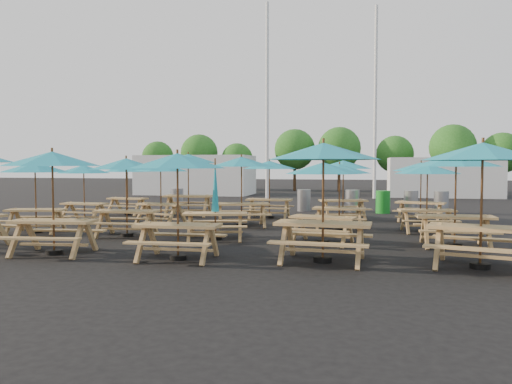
% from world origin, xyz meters
% --- Properties ---
extents(ground, '(120.00, 120.00, 0.00)m').
position_xyz_m(ground, '(0.00, 0.00, 0.00)').
color(ground, black).
rests_on(ground, ground).
extents(picnic_unit_1, '(2.44, 2.44, 2.18)m').
position_xyz_m(picnic_unit_1, '(-5.98, -2.80, 1.90)').
color(picnic_unit_1, '#A77A4A').
rests_on(picnic_unit_1, ground).
extents(picnic_unit_2, '(2.07, 2.07, 2.10)m').
position_xyz_m(picnic_unit_2, '(-6.11, 0.13, 1.82)').
color(picnic_unit_2, '#A77A4A').
rests_on(picnic_unit_2, ground).
extents(picnic_unit_3, '(2.18, 2.18, 2.12)m').
position_xyz_m(picnic_unit_3, '(-5.83, 2.99, 1.84)').
color(picnic_unit_3, '#A77A4A').
rests_on(picnic_unit_3, ground).
extents(picnic_unit_4, '(2.48, 2.48, 2.40)m').
position_xyz_m(picnic_unit_4, '(-3.17, -6.03, 2.09)').
color(picnic_unit_4, '#A77A4A').
rests_on(picnic_unit_4, ground).
extents(picnic_unit_5, '(2.30, 2.30, 2.29)m').
position_xyz_m(picnic_unit_5, '(-2.87, -2.96, 1.99)').
color(picnic_unit_5, '#A77A4A').
rests_on(picnic_unit_5, ground).
extents(picnic_unit_6, '(2.45, 2.45, 2.19)m').
position_xyz_m(picnic_unit_6, '(-3.12, 0.11, 1.90)').
color(picnic_unit_6, '#A77A4A').
rests_on(picnic_unit_6, ground).
extents(picnic_unit_7, '(2.59, 2.59, 2.55)m').
position_xyz_m(picnic_unit_7, '(-3.15, 3.01, 2.22)').
color(picnic_unit_7, '#A77A4A').
rests_on(picnic_unit_7, ground).
extents(picnic_unit_8, '(2.26, 2.26, 2.35)m').
position_xyz_m(picnic_unit_8, '(-0.12, -6.03, 2.04)').
color(picnic_unit_8, '#A77A4A').
rests_on(picnic_unit_8, ground).
extents(picnic_unit_9, '(2.08, 1.91, 2.26)m').
position_xyz_m(picnic_unit_9, '(-0.18, -3.03, 0.93)').
color(picnic_unit_9, '#A77A4A').
rests_on(picnic_unit_9, ground).
extents(picnic_unit_10, '(2.76, 2.76, 2.38)m').
position_xyz_m(picnic_unit_10, '(-0.19, 0.07, 2.07)').
color(picnic_unit_10, '#A77A4A').
rests_on(picnic_unit_10, ground).
extents(picnic_unit_11, '(2.15, 2.15, 2.27)m').
position_xyz_m(picnic_unit_11, '(0.23, 2.90, 1.97)').
color(picnic_unit_11, '#A77A4A').
rests_on(picnic_unit_11, ground).
extents(picnic_unit_12, '(2.53, 2.53, 2.56)m').
position_xyz_m(picnic_unit_12, '(3.00, -5.64, 2.23)').
color(picnic_unit_12, '#A77A4A').
rests_on(picnic_unit_12, ground).
extents(picnic_unit_13, '(2.38, 2.38, 2.16)m').
position_xyz_m(picnic_unit_13, '(2.80, -3.09, 1.88)').
color(picnic_unit_13, '#A77A4A').
rests_on(picnic_unit_13, ground).
extents(picnic_unit_14, '(2.02, 2.02, 2.13)m').
position_xyz_m(picnic_unit_14, '(3.08, -0.12, 1.85)').
color(picnic_unit_14, '#A77A4A').
rests_on(picnic_unit_14, ground).
extents(picnic_unit_15, '(2.67, 2.67, 2.28)m').
position_xyz_m(picnic_unit_15, '(3.08, 2.97, 1.98)').
color(picnic_unit_15, '#A77A4A').
rests_on(picnic_unit_15, ground).
extents(picnic_unit_16, '(2.87, 2.87, 2.54)m').
position_xyz_m(picnic_unit_16, '(6.14, -5.64, 2.20)').
color(picnic_unit_16, '#A77A4A').
rests_on(picnic_unit_16, ground).
extents(picnic_unit_17, '(2.23, 2.23, 2.39)m').
position_xyz_m(picnic_unit_17, '(6.11, -2.92, 2.07)').
color(picnic_unit_17, '#A77A4A').
rests_on(picnic_unit_17, ground).
extents(picnic_unit_18, '(2.19, 2.19, 2.13)m').
position_xyz_m(picnic_unit_18, '(5.75, -0.19, 1.85)').
color(picnic_unit_18, '#A77A4A').
rests_on(picnic_unit_18, ground).
extents(picnic_unit_19, '(2.52, 2.52, 2.19)m').
position_xyz_m(picnic_unit_19, '(5.88, 2.81, 1.91)').
color(picnic_unit_19, '#A77A4A').
rests_on(picnic_unit_19, ground).
extents(waste_bin_0, '(0.61, 0.61, 0.98)m').
position_xyz_m(waste_bin_0, '(-4.90, 6.24, 0.49)').
color(waste_bin_0, gray).
rests_on(waste_bin_0, ground).
extents(waste_bin_1, '(0.61, 0.61, 0.98)m').
position_xyz_m(waste_bin_1, '(1.20, 6.24, 0.49)').
color(waste_bin_1, gray).
rests_on(waste_bin_1, ground).
extents(waste_bin_2, '(0.61, 0.61, 0.98)m').
position_xyz_m(waste_bin_2, '(3.35, 6.40, 0.49)').
color(waste_bin_2, gray).
rests_on(waste_bin_2, ground).
extents(waste_bin_3, '(0.61, 0.61, 0.98)m').
position_xyz_m(waste_bin_3, '(4.67, 5.98, 0.49)').
color(waste_bin_3, '#178321').
rests_on(waste_bin_3, ground).
extents(waste_bin_4, '(0.61, 0.61, 0.98)m').
position_xyz_m(waste_bin_4, '(5.87, 6.43, 0.49)').
color(waste_bin_4, gray).
rests_on(waste_bin_4, ground).
extents(waste_bin_5, '(0.61, 0.61, 0.98)m').
position_xyz_m(waste_bin_5, '(7.09, 6.20, 0.49)').
color(waste_bin_5, gray).
rests_on(waste_bin_5, ground).
extents(mast_0, '(0.20, 0.20, 12.00)m').
position_xyz_m(mast_0, '(-2.00, 14.00, 6.00)').
color(mast_0, silver).
rests_on(mast_0, ground).
extents(mast_1, '(0.20, 0.20, 12.00)m').
position_xyz_m(mast_1, '(4.50, 16.00, 6.00)').
color(mast_1, silver).
rests_on(mast_1, ground).
extents(event_tent_0, '(8.00, 4.00, 2.80)m').
position_xyz_m(event_tent_0, '(-8.00, 18.00, 1.40)').
color(event_tent_0, silver).
rests_on(event_tent_0, ground).
extents(event_tent_1, '(7.00, 4.00, 2.60)m').
position_xyz_m(event_tent_1, '(9.00, 19.00, 1.30)').
color(event_tent_1, silver).
rests_on(event_tent_1, ground).
extents(tree_0, '(2.80, 2.80, 4.24)m').
position_xyz_m(tree_0, '(-14.07, 25.25, 2.83)').
color(tree_0, '#382314').
rests_on(tree_0, ground).
extents(tree_1, '(3.11, 3.11, 4.72)m').
position_xyz_m(tree_1, '(-9.74, 23.90, 3.15)').
color(tree_1, '#382314').
rests_on(tree_1, ground).
extents(tree_2, '(2.59, 2.59, 3.93)m').
position_xyz_m(tree_2, '(-6.39, 23.65, 2.62)').
color(tree_2, '#382314').
rests_on(tree_2, ground).
extents(tree_3, '(3.36, 3.36, 5.09)m').
position_xyz_m(tree_3, '(-1.75, 24.72, 3.41)').
color(tree_3, '#382314').
rests_on(tree_3, ground).
extents(tree_4, '(3.41, 3.41, 5.17)m').
position_xyz_m(tree_4, '(1.90, 24.26, 3.46)').
color(tree_4, '#382314').
rests_on(tree_4, ground).
extents(tree_5, '(2.94, 2.94, 4.45)m').
position_xyz_m(tree_5, '(6.22, 24.67, 2.97)').
color(tree_5, '#382314').
rests_on(tree_5, ground).
extents(tree_6, '(3.38, 3.38, 5.13)m').
position_xyz_m(tree_6, '(10.23, 22.90, 3.43)').
color(tree_6, '#382314').
rests_on(tree_6, ground).
extents(tree_7, '(2.95, 2.95, 4.48)m').
position_xyz_m(tree_7, '(13.63, 22.92, 2.99)').
color(tree_7, '#382314').
rests_on(tree_7, ground).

